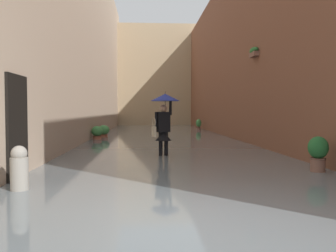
{
  "coord_description": "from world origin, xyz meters",
  "views": [
    {
      "loc": [
        0.83,
        4.43,
        1.47
      ],
      "look_at": [
        0.12,
        -7.23,
        0.98
      ],
      "focal_mm": 38.88,
      "sensor_mm": 36.0,
      "label": 1
    }
  ],
  "objects_px": {
    "potted_plant_near_right": "(103,131)",
    "potted_plant_mid_left": "(318,153)",
    "potted_plant_mid_right": "(97,133)",
    "mooring_bollard": "(19,171)",
    "potted_plant_far_left": "(199,125)",
    "person_wading": "(164,114)"
  },
  "relations": [
    {
      "from": "potted_plant_mid_right",
      "to": "potted_plant_near_right",
      "type": "bearing_deg",
      "value": -96.0
    },
    {
      "from": "potted_plant_near_right",
      "to": "potted_plant_mid_right",
      "type": "distance_m",
      "value": 1.37
    },
    {
      "from": "potted_plant_mid_right",
      "to": "mooring_bollard",
      "type": "distance_m",
      "value": 11.11
    },
    {
      "from": "potted_plant_mid_right",
      "to": "potted_plant_far_left",
      "type": "relative_size",
      "value": 0.86
    },
    {
      "from": "potted_plant_near_right",
      "to": "mooring_bollard",
      "type": "xyz_separation_m",
      "value": [
        -0.0,
        12.47,
        0.02
      ]
    },
    {
      "from": "potted_plant_mid_right",
      "to": "mooring_bollard",
      "type": "relative_size",
      "value": 0.85
    },
    {
      "from": "potted_plant_mid_left",
      "to": "potted_plant_mid_right",
      "type": "relative_size",
      "value": 1.21
    },
    {
      "from": "potted_plant_mid_left",
      "to": "potted_plant_far_left",
      "type": "relative_size",
      "value": 1.04
    },
    {
      "from": "potted_plant_near_right",
      "to": "potted_plant_mid_right",
      "type": "bearing_deg",
      "value": 84.0
    },
    {
      "from": "potted_plant_mid_right",
      "to": "mooring_bollard",
      "type": "height_order",
      "value": "mooring_bollard"
    },
    {
      "from": "mooring_bollard",
      "to": "potted_plant_near_right",
      "type": "bearing_deg",
      "value": -89.99
    },
    {
      "from": "potted_plant_mid_right",
      "to": "potted_plant_far_left",
      "type": "bearing_deg",
      "value": -125.3
    },
    {
      "from": "person_wading",
      "to": "potted_plant_mid_left",
      "type": "distance_m",
      "value": 4.65
    },
    {
      "from": "mooring_bollard",
      "to": "potted_plant_mid_left",
      "type": "bearing_deg",
      "value": -165.73
    },
    {
      "from": "potted_plant_mid_left",
      "to": "mooring_bollard",
      "type": "height_order",
      "value": "potted_plant_mid_left"
    },
    {
      "from": "potted_plant_mid_left",
      "to": "mooring_bollard",
      "type": "bearing_deg",
      "value": 14.27
    },
    {
      "from": "potted_plant_near_right",
      "to": "mooring_bollard",
      "type": "distance_m",
      "value": 12.47
    },
    {
      "from": "potted_plant_near_right",
      "to": "mooring_bollard",
      "type": "height_order",
      "value": "mooring_bollard"
    },
    {
      "from": "potted_plant_near_right",
      "to": "mooring_bollard",
      "type": "bearing_deg",
      "value": 90.01
    },
    {
      "from": "potted_plant_near_right",
      "to": "potted_plant_mid_left",
      "type": "xyz_separation_m",
      "value": [
        -6.05,
        10.93,
        0.1
      ]
    },
    {
      "from": "person_wading",
      "to": "potted_plant_mid_left",
      "type": "relative_size",
      "value": 2.3
    },
    {
      "from": "potted_plant_near_right",
      "to": "potted_plant_mid_left",
      "type": "bearing_deg",
      "value": 118.97
    }
  ]
}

